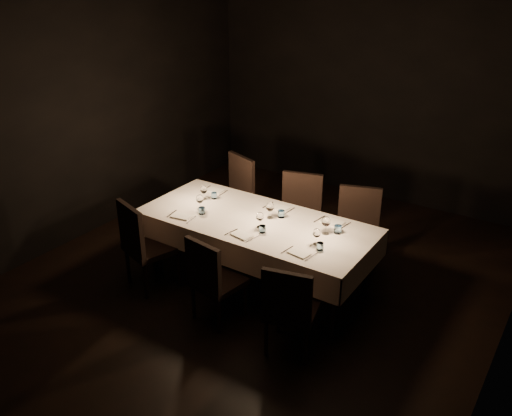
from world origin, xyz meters
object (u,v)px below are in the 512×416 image
Objects in this scene: chair_near_left at (143,242)px; chair_far_left at (234,193)px; chair_near_right at (290,307)px; chair_far_right at (357,227)px; dining_table at (256,226)px; chair_far_center at (299,212)px; chair_near_center at (212,277)px.

chair_far_left reaches higher than chair_near_left.
chair_near_right is 0.94× the size of chair_far_right.
chair_near_left is (-0.94, -0.75, -0.14)m from dining_table.
chair_far_left is at bearing -56.45° from chair_near_right.
chair_near_right is 1.71m from chair_far_right.
chair_far_center is (0.96, -0.01, -0.02)m from chair_far_left.
dining_table is at bearing -56.53° from chair_near_right.
chair_far_left is at bearing -74.18° from chair_near_left.
chair_far_left reaches higher than chair_near_right.
chair_far_left reaches higher than dining_table.
chair_far_left is (-0.93, 1.66, 0.05)m from chair_near_center.
dining_table is 0.86m from chair_near_center.
chair_near_center is 0.87m from chair_near_right.
chair_near_left reaches higher than dining_table.
chair_near_left is at bearing -141.48° from dining_table.
chair_far_center is at bearing -105.29° from chair_near_left.
chair_far_right is (1.68, 0.03, -0.03)m from chair_far_left.
chair_near_left is 0.99m from chair_near_center.
chair_near_right is (0.87, -0.02, 0.00)m from chair_near_center.
dining_table is at bearing -23.54° from chair_far_left.
chair_far_center reaches higher than chair_far_right.
chair_near_left is 0.97× the size of chair_far_left.
chair_far_right is (-0.11, 1.71, 0.03)m from chair_near_right.
chair_near_center is (0.05, -0.84, -0.18)m from dining_table.
dining_table is at bearing -111.23° from chair_far_center.
chair_near_right is at bearing -78.98° from chair_far_center.
chair_near_center is at bearing -106.75° from chair_far_center.
chair_far_right is (0.80, 0.85, -0.15)m from dining_table.
chair_far_right reaches higher than chair_near_center.
chair_far_left is at bearing 137.08° from dining_table.
chair_far_left is 1.06× the size of chair_far_right.
chair_near_left reaches higher than chair_far_center.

